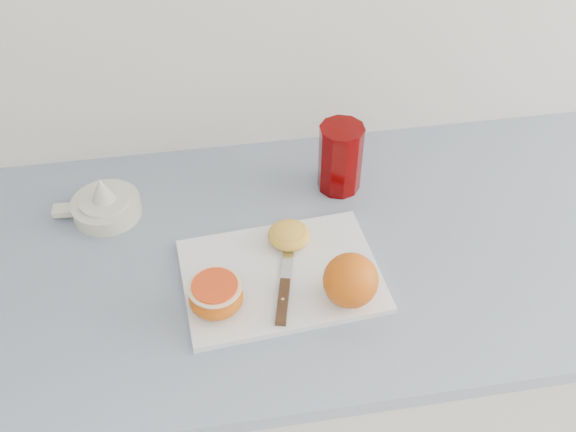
{
  "coord_description": "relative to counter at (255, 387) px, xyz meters",
  "views": [
    {
      "loc": [
        -0.15,
        0.94,
        1.7
      ],
      "look_at": [
        -0.03,
        1.7,
        0.96
      ],
      "focal_mm": 40.0,
      "sensor_mm": 36.0,
      "label": 1
    }
  ],
  "objects": [
    {
      "name": "counter",
      "position": [
        0.0,
        0.0,
        0.0
      ],
      "size": [
        2.38,
        0.64,
        0.89
      ],
      "color": "beige",
      "rests_on": "ground"
    },
    {
      "name": "cutting_board",
      "position": [
        0.05,
        -0.07,
        0.45
      ],
      "size": [
        0.34,
        0.25,
        0.01
      ],
      "primitive_type": "cube",
      "rotation": [
        0.0,
        0.0,
        0.08
      ],
      "color": "white",
      "rests_on": "counter"
    },
    {
      "name": "whole_orange",
      "position": [
        0.15,
        -0.14,
        0.5
      ],
      "size": [
        0.09,
        0.09,
        0.09
      ],
      "color": "orange",
      "rests_on": "cutting_board"
    },
    {
      "name": "half_orange",
      "position": [
        -0.06,
        -0.12,
        0.48
      ],
      "size": [
        0.09,
        0.09,
        0.05
      ],
      "color": "orange",
      "rests_on": "cutting_board"
    },
    {
      "name": "squeezed_shell",
      "position": [
        0.08,
        -0.0,
        0.47
      ],
      "size": [
        0.07,
        0.07,
        0.03
      ],
      "color": "gold",
      "rests_on": "cutting_board"
    },
    {
      "name": "paring_knife",
      "position": [
        0.05,
        -0.12,
        0.46
      ],
      "size": [
        0.06,
        0.2,
        0.01
      ],
      "color": "#42301A",
      "rests_on": "cutting_board"
    },
    {
      "name": "citrus_juicer",
      "position": [
        -0.24,
        0.13,
        0.47
      ],
      "size": [
        0.16,
        0.12,
        0.08
      ],
      "color": "silver",
      "rests_on": "counter"
    },
    {
      "name": "red_tumbler",
      "position": [
        0.19,
        0.14,
        0.51
      ],
      "size": [
        0.08,
        0.08,
        0.14
      ],
      "color": "#5E0000",
      "rests_on": "counter"
    }
  ]
}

